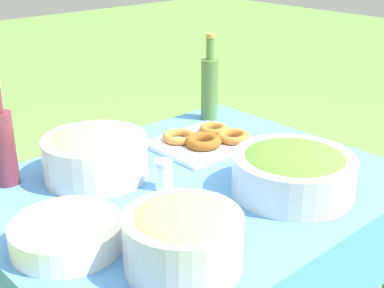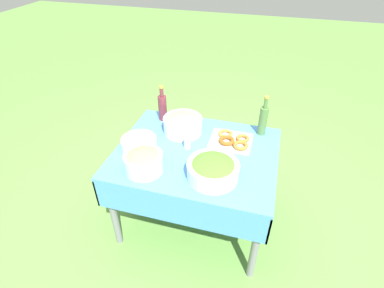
% 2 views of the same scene
% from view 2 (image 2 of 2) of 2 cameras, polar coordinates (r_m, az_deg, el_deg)
% --- Properties ---
extents(ground_plane, '(14.00, 14.00, 0.00)m').
position_cam_2_polar(ground_plane, '(2.55, 0.65, -13.63)').
color(ground_plane, '#609342').
extents(picnic_table, '(1.11, 0.89, 0.68)m').
position_cam_2_polar(picnic_table, '(2.14, 0.76, -3.52)').
color(picnic_table, '#4C8CD1').
rests_on(picnic_table, ground_plane).
extents(salad_bowl, '(0.32, 0.32, 0.12)m').
position_cam_2_polar(salad_bowl, '(1.84, 4.02, -4.75)').
color(salad_bowl, silver).
rests_on(salad_bowl, picnic_table).
extents(pasta_bowl, '(0.29, 0.29, 0.14)m').
position_cam_2_polar(pasta_bowl, '(2.24, -1.78, 3.94)').
color(pasta_bowl, silver).
rests_on(pasta_bowl, picnic_table).
extents(donut_platter, '(0.30, 0.25, 0.05)m').
position_cam_2_polar(donut_platter, '(2.17, 7.58, 0.68)').
color(donut_platter, silver).
rests_on(donut_platter, picnic_table).
extents(plate_stack, '(0.25, 0.25, 0.06)m').
position_cam_2_polar(plate_stack, '(2.14, -10.09, 0.30)').
color(plate_stack, white).
rests_on(plate_stack, picnic_table).
extents(olive_oil_bottle, '(0.06, 0.06, 0.31)m').
position_cam_2_polar(olive_oil_bottle, '(2.25, 13.39, 4.54)').
color(olive_oil_bottle, '#4C7238').
rests_on(olive_oil_bottle, picnic_table).
extents(wine_bottle, '(0.07, 0.07, 0.29)m').
position_cam_2_polar(wine_bottle, '(2.38, -5.64, 7.09)').
color(wine_bottle, maroon).
rests_on(wine_bottle, picnic_table).
extents(bread_bowl, '(0.25, 0.25, 0.14)m').
position_cam_2_polar(bread_bowl, '(1.90, -9.22, -3.18)').
color(bread_bowl, silver).
rests_on(bread_bowl, picnic_table).
extents(salt_shaker, '(0.05, 0.05, 0.08)m').
position_cam_2_polar(salt_shaker, '(2.08, -0.90, 0.20)').
color(salt_shaker, white).
rests_on(salt_shaker, picnic_table).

